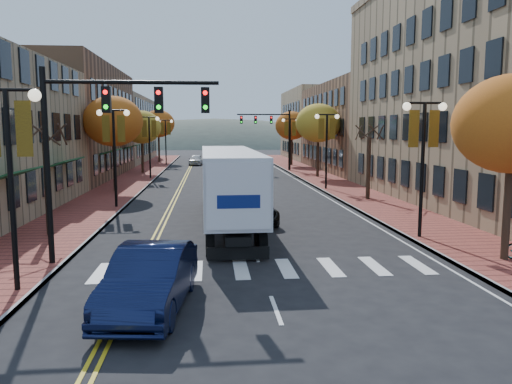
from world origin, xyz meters
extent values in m
plane|color=black|center=(0.00, 0.00, 0.00)|extent=(200.00, 200.00, 0.00)
cube|color=brown|center=(-9.00, 32.50, 0.07)|extent=(4.00, 85.00, 0.15)
cube|color=brown|center=(9.00, 32.50, 0.07)|extent=(4.00, 85.00, 0.15)
cube|color=brown|center=(-17.00, 36.00, 5.50)|extent=(12.00, 24.00, 11.00)
cube|color=#9E8966|center=(-17.00, 61.00, 4.75)|extent=(12.00, 26.00, 9.50)
cube|color=brown|center=(18.50, 42.00, 5.00)|extent=(15.00, 24.00, 10.00)
cube|color=#9E8966|center=(18.50, 64.00, 5.50)|extent=(15.00, 20.00, 11.00)
cylinder|color=#382619|center=(-9.00, 8.00, 2.25)|extent=(0.28, 0.28, 4.20)
cylinder|color=#382619|center=(-9.00, 24.00, 2.60)|extent=(0.28, 0.28, 4.90)
ellipsoid|color=#C46417|center=(-9.00, 24.00, 5.46)|extent=(4.48, 4.48, 3.81)
cylinder|color=#382619|center=(-9.00, 40.00, 2.42)|extent=(0.28, 0.28, 4.55)
ellipsoid|color=gold|center=(-9.00, 40.00, 5.07)|extent=(4.16, 4.16, 3.54)
cylinder|color=#382619|center=(-9.00, 58.00, 2.67)|extent=(0.28, 0.28, 5.04)
ellipsoid|color=#C46417|center=(-9.00, 58.00, 5.62)|extent=(4.61, 4.61, 3.92)
cylinder|color=#382619|center=(9.00, 2.00, 2.42)|extent=(0.28, 0.28, 4.55)
cylinder|color=#382619|center=(9.00, 18.00, 2.25)|extent=(0.28, 0.28, 4.20)
cylinder|color=#382619|center=(9.00, 34.00, 2.60)|extent=(0.28, 0.28, 4.90)
ellipsoid|color=gold|center=(9.00, 34.00, 5.46)|extent=(4.48, 4.48, 3.81)
cylinder|color=#382619|center=(9.00, 50.00, 2.53)|extent=(0.28, 0.28, 4.76)
ellipsoid|color=#C46417|center=(9.00, 50.00, 5.30)|extent=(4.35, 4.35, 3.70)
cylinder|color=black|center=(-7.50, 0.00, 3.00)|extent=(0.16, 0.16, 6.00)
cylinder|color=black|center=(-7.50, 0.00, 6.00)|extent=(1.60, 0.10, 0.10)
sphere|color=#FFF2CC|center=(-6.70, 0.00, 5.85)|extent=(0.36, 0.36, 0.36)
cube|color=#AC7E16|center=(-7.05, 0.00, 4.90)|extent=(0.45, 0.03, 1.60)
cylinder|color=black|center=(-7.50, 16.00, 3.00)|extent=(0.16, 0.16, 6.00)
cylinder|color=black|center=(-7.50, 16.00, 6.00)|extent=(1.60, 0.10, 0.10)
sphere|color=#FFF2CC|center=(-8.30, 16.00, 5.85)|extent=(0.36, 0.36, 0.36)
sphere|color=#FFF2CC|center=(-6.70, 16.00, 5.85)|extent=(0.36, 0.36, 0.36)
cube|color=#AC7E16|center=(-7.95, 16.00, 4.90)|extent=(0.45, 0.03, 1.60)
cube|color=#AC7E16|center=(-7.05, 16.00, 4.90)|extent=(0.45, 0.03, 1.60)
cylinder|color=black|center=(-7.50, 34.00, 3.00)|extent=(0.16, 0.16, 6.00)
cylinder|color=black|center=(-7.50, 34.00, 6.00)|extent=(1.60, 0.10, 0.10)
sphere|color=#FFF2CC|center=(-8.30, 34.00, 5.85)|extent=(0.36, 0.36, 0.36)
sphere|color=#FFF2CC|center=(-6.70, 34.00, 5.85)|extent=(0.36, 0.36, 0.36)
cube|color=#AC7E16|center=(-7.95, 34.00, 4.90)|extent=(0.45, 0.03, 1.60)
cube|color=#AC7E16|center=(-7.05, 34.00, 4.90)|extent=(0.45, 0.03, 1.60)
cylinder|color=black|center=(-7.50, 52.00, 3.00)|extent=(0.16, 0.16, 6.00)
cylinder|color=black|center=(-7.50, 52.00, 6.00)|extent=(1.60, 0.10, 0.10)
sphere|color=#FFF2CC|center=(-8.30, 52.00, 5.85)|extent=(0.36, 0.36, 0.36)
sphere|color=#FFF2CC|center=(-6.70, 52.00, 5.85)|extent=(0.36, 0.36, 0.36)
cube|color=#AC7E16|center=(-7.95, 52.00, 4.90)|extent=(0.45, 0.03, 1.60)
cube|color=#AC7E16|center=(-7.05, 52.00, 4.90)|extent=(0.45, 0.03, 1.60)
cylinder|color=black|center=(7.50, 6.00, 3.00)|extent=(0.16, 0.16, 6.00)
cylinder|color=black|center=(7.50, 6.00, 6.00)|extent=(1.60, 0.10, 0.10)
sphere|color=#FFF2CC|center=(6.70, 6.00, 5.85)|extent=(0.36, 0.36, 0.36)
sphere|color=#FFF2CC|center=(8.30, 6.00, 5.85)|extent=(0.36, 0.36, 0.36)
cube|color=#AC7E16|center=(7.05, 6.00, 4.90)|extent=(0.45, 0.03, 1.60)
cube|color=#AC7E16|center=(7.95, 6.00, 4.90)|extent=(0.45, 0.03, 1.60)
cylinder|color=black|center=(7.50, 24.00, 3.00)|extent=(0.16, 0.16, 6.00)
cylinder|color=black|center=(7.50, 24.00, 6.00)|extent=(1.60, 0.10, 0.10)
sphere|color=#FFF2CC|center=(6.70, 24.00, 5.85)|extent=(0.36, 0.36, 0.36)
sphere|color=#FFF2CC|center=(8.30, 24.00, 5.85)|extent=(0.36, 0.36, 0.36)
cube|color=#AC7E16|center=(7.05, 24.00, 4.90)|extent=(0.45, 0.03, 1.60)
cube|color=#AC7E16|center=(7.95, 24.00, 4.90)|extent=(0.45, 0.03, 1.60)
cylinder|color=black|center=(7.50, 42.00, 3.00)|extent=(0.16, 0.16, 6.00)
cylinder|color=black|center=(7.50, 42.00, 6.00)|extent=(1.60, 0.10, 0.10)
sphere|color=#FFF2CC|center=(6.70, 42.00, 5.85)|extent=(0.36, 0.36, 0.36)
sphere|color=#FFF2CC|center=(8.30, 42.00, 5.85)|extent=(0.36, 0.36, 0.36)
cube|color=#AC7E16|center=(7.05, 42.00, 4.90)|extent=(0.45, 0.03, 1.60)
cube|color=#AC7E16|center=(7.95, 42.00, 4.90)|extent=(0.45, 0.03, 1.60)
cylinder|color=black|center=(-7.40, 3.00, 3.50)|extent=(0.20, 0.20, 7.00)
cylinder|color=black|center=(-4.40, 3.00, 6.50)|extent=(6.00, 0.14, 0.14)
cube|color=black|center=(-5.30, 3.00, 5.90)|extent=(0.30, 0.25, 0.90)
sphere|color=#FF0C0C|center=(-5.30, 2.86, 6.15)|extent=(0.16, 0.16, 0.16)
cube|color=black|center=(-3.50, 3.00, 5.90)|extent=(0.30, 0.25, 0.90)
sphere|color=#FF0C0C|center=(-3.50, 2.86, 6.15)|extent=(0.16, 0.16, 0.16)
cube|color=black|center=(-1.88, 3.00, 5.90)|extent=(0.30, 0.25, 0.90)
sphere|color=#FF0C0C|center=(-1.88, 2.86, 6.15)|extent=(0.16, 0.16, 0.16)
cylinder|color=black|center=(7.40, 42.00, 3.50)|extent=(0.20, 0.20, 7.00)
cylinder|color=black|center=(4.40, 42.00, 6.50)|extent=(6.00, 0.14, 0.14)
cube|color=black|center=(5.30, 42.00, 5.90)|extent=(0.30, 0.25, 0.90)
sphere|color=#FF0C0C|center=(5.30, 41.86, 6.15)|extent=(0.16, 0.16, 0.16)
cube|color=black|center=(3.50, 42.00, 5.90)|extent=(0.30, 0.25, 0.90)
sphere|color=#FF0C0C|center=(3.50, 41.86, 6.15)|extent=(0.16, 0.16, 0.16)
cube|color=black|center=(1.88, 42.00, 5.90)|extent=(0.30, 0.25, 0.90)
sphere|color=#FF0C0C|center=(1.88, 41.86, 6.15)|extent=(0.16, 0.16, 0.16)
cube|color=black|center=(-0.83, 8.95, 0.82)|extent=(1.15, 12.57, 0.34)
cube|color=silver|center=(-0.83, 8.95, 2.51)|extent=(2.70, 12.60, 2.71)
cube|color=black|center=(-0.95, 16.67, 1.59)|extent=(2.46, 2.93, 2.42)
cylinder|color=black|center=(-1.77, 3.91, 0.48)|extent=(0.35, 0.97, 0.97)
cylinder|color=black|center=(0.26, 3.94, 0.48)|extent=(0.35, 0.97, 0.97)
cylinder|color=black|center=(-1.79, 5.07, 0.48)|extent=(0.35, 0.97, 0.97)
cylinder|color=black|center=(0.24, 5.10, 0.48)|extent=(0.35, 0.97, 0.97)
cylinder|color=black|center=(-1.94, 15.50, 0.48)|extent=(0.35, 0.97, 0.97)
cylinder|color=black|center=(0.08, 15.53, 0.48)|extent=(0.35, 0.97, 0.97)
cylinder|color=black|center=(-1.98, 17.63, 0.48)|extent=(0.35, 0.97, 0.97)
cylinder|color=black|center=(0.05, 17.66, 0.48)|extent=(0.35, 0.97, 0.97)
imported|color=#0D1434|center=(-3.39, -1.64, 0.86)|extent=(2.43, 5.42, 1.73)
imported|color=black|center=(0.50, 10.62, 0.67)|extent=(2.34, 4.86, 1.33)
imported|color=silver|center=(-3.61, 53.15, 0.71)|extent=(2.01, 4.31, 1.43)
imported|color=#9B9BA2|center=(2.55, 63.29, 0.69)|extent=(2.27, 4.86, 1.37)
imported|color=#A2A2A9|center=(3.00, 68.56, 0.81)|extent=(2.24, 5.07, 1.62)
camera|label=1|loc=(-1.75, -14.96, 4.91)|focal=35.00mm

